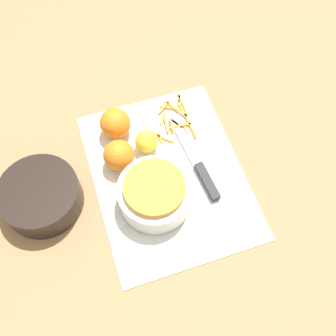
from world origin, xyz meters
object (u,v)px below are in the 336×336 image
object	(u,v)px
knife	(202,171)
bowl_speckled	(155,193)
orange_left	(115,123)
lemon	(147,141)
orange_right	(119,155)
bowl_dark	(41,196)

from	to	relation	value
knife	bowl_speckled	bearing A→B (deg)	99.80
orange_left	lemon	distance (m)	0.09
bowl_speckled	lemon	bearing A→B (deg)	-9.25
orange_right	knife	bearing A→B (deg)	-115.93
knife	bowl_dark	bearing A→B (deg)	78.16
bowl_speckled	orange_right	size ratio (longest dim) A/B	2.26
bowl_dark	orange_right	world-z (taller)	orange_right
bowl_dark	orange_left	world-z (taller)	orange_left
orange_left	orange_right	xyz separation A→B (m)	(-0.09, 0.01, -0.00)
knife	lemon	size ratio (longest dim) A/B	4.49
bowl_speckled	lemon	world-z (taller)	bowl_speckled
orange_left	orange_right	bearing A→B (deg)	170.60
knife	lemon	xyz separation A→B (m)	(0.10, 0.10, 0.02)
orange_right	lemon	distance (m)	0.08
bowl_dark	orange_right	xyz separation A→B (m)	(0.04, -0.19, 0.01)
bowl_speckled	bowl_dark	distance (m)	0.25
knife	orange_left	world-z (taller)	orange_left
orange_right	lemon	world-z (taller)	orange_right
knife	orange_right	bearing A→B (deg)	58.84
lemon	orange_left	bearing A→B (deg)	41.42
bowl_speckled	lemon	distance (m)	0.14
bowl_dark	orange_right	distance (m)	0.19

